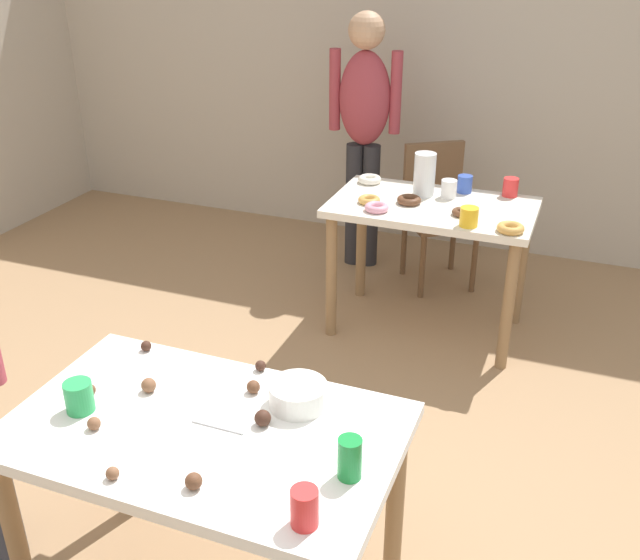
% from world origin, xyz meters
% --- Properties ---
extents(ground_plane, '(6.40, 6.40, 0.00)m').
position_xyz_m(ground_plane, '(0.00, 0.00, 0.00)').
color(ground_plane, '#9E7A56').
extents(wall_back, '(6.40, 0.10, 2.60)m').
position_xyz_m(wall_back, '(0.00, 3.20, 1.30)').
color(wall_back, '#BCB2A3').
rests_on(wall_back, ground_plane).
extents(dining_table_near, '(1.16, 0.70, 0.75)m').
position_xyz_m(dining_table_near, '(-0.08, -0.24, 0.64)').
color(dining_table_near, white).
rests_on(dining_table_near, ground_plane).
extents(dining_table_far, '(1.06, 0.64, 0.75)m').
position_xyz_m(dining_table_far, '(0.11, 1.86, 0.63)').
color(dining_table_far, silver).
rests_on(dining_table_far, ground_plane).
extents(chair_far_table, '(0.56, 0.56, 0.87)m').
position_xyz_m(chair_far_table, '(0.00, 2.52, 0.50)').
color(chair_far_table, brown).
rests_on(chair_far_table, ground_plane).
extents(person_adult_far, '(0.46, 0.24, 1.62)m').
position_xyz_m(person_adult_far, '(-0.51, 2.57, 0.98)').
color(person_adult_far, '#28282D').
rests_on(person_adult_far, ground_plane).
extents(mixing_bowl, '(0.18, 0.18, 0.07)m').
position_xyz_m(mixing_bowl, '(0.14, -0.04, 0.79)').
color(mixing_bowl, white).
rests_on(mixing_bowl, dining_table_near).
extents(soda_can, '(0.07, 0.07, 0.12)m').
position_xyz_m(soda_can, '(0.39, -0.29, 0.81)').
color(soda_can, '#198438').
rests_on(soda_can, dining_table_near).
extents(fork_near, '(0.17, 0.02, 0.01)m').
position_xyz_m(fork_near, '(-0.04, -0.23, 0.75)').
color(fork_near, silver).
rests_on(fork_near, dining_table_near).
extents(cup_near_0, '(0.09, 0.09, 0.10)m').
position_xyz_m(cup_near_0, '(-0.46, -0.30, 0.80)').
color(cup_near_0, green).
rests_on(cup_near_0, dining_table_near).
extents(cup_near_1, '(0.07, 0.07, 0.11)m').
position_xyz_m(cup_near_1, '(0.35, -0.49, 0.80)').
color(cup_near_1, red).
rests_on(cup_near_1, dining_table_near).
extents(cake_ball_0, '(0.04, 0.04, 0.04)m').
position_xyz_m(cake_ball_0, '(-0.37, -0.36, 0.77)').
color(cake_ball_0, brown).
rests_on(cake_ball_0, dining_table_near).
extents(cake_ball_1, '(0.05, 0.05, 0.05)m').
position_xyz_m(cake_ball_1, '(0.08, -0.17, 0.78)').
color(cake_ball_1, '#3D2319').
rests_on(cake_ball_1, dining_table_near).
extents(cake_ball_2, '(0.05, 0.05, 0.05)m').
position_xyz_m(cake_ball_2, '(-0.33, -0.14, 0.77)').
color(cake_ball_2, brown).
rests_on(cake_ball_2, dining_table_near).
extents(cake_ball_3, '(0.04, 0.04, 0.04)m').
position_xyz_m(cake_ball_3, '(-0.49, -0.23, 0.77)').
color(cake_ball_3, brown).
rests_on(cake_ball_3, dining_table_near).
extents(cake_ball_4, '(0.05, 0.05, 0.05)m').
position_xyz_m(cake_ball_4, '(0.03, -0.48, 0.77)').
color(cake_ball_4, brown).
rests_on(cake_ball_4, dining_table_near).
extents(cake_ball_5, '(0.04, 0.04, 0.04)m').
position_xyz_m(cake_ball_5, '(-0.19, -0.52, 0.77)').
color(cake_ball_5, brown).
rests_on(cake_ball_5, dining_table_near).
extents(cake_ball_6, '(0.04, 0.04, 0.04)m').
position_xyz_m(cake_ball_6, '(-0.05, 0.09, 0.77)').
color(cake_ball_6, '#3D2319').
rests_on(cake_ball_6, dining_table_near).
extents(cake_ball_7, '(0.04, 0.04, 0.04)m').
position_xyz_m(cake_ball_7, '(-0.47, 0.06, 0.77)').
color(cake_ball_7, '#3D2319').
rests_on(cake_ball_7, dining_table_near).
extents(cake_ball_8, '(0.04, 0.04, 0.04)m').
position_xyz_m(cake_ball_8, '(-0.02, -0.03, 0.77)').
color(cake_ball_8, brown).
rests_on(cake_ball_8, dining_table_near).
extents(pitcher_far, '(0.12, 0.12, 0.23)m').
position_xyz_m(pitcher_far, '(0.03, 1.98, 0.87)').
color(pitcher_far, white).
rests_on(pitcher_far, dining_table_far).
extents(cup_far_0, '(0.08, 0.08, 0.10)m').
position_xyz_m(cup_far_0, '(0.47, 2.13, 0.80)').
color(cup_far_0, red).
rests_on(cup_far_0, dining_table_far).
extents(cup_far_1, '(0.08, 0.08, 0.10)m').
position_xyz_m(cup_far_1, '(0.17, 1.99, 0.80)').
color(cup_far_1, white).
rests_on(cup_far_1, dining_table_far).
extents(cup_far_2, '(0.09, 0.09, 0.10)m').
position_xyz_m(cup_far_2, '(0.35, 1.62, 0.80)').
color(cup_far_2, yellow).
rests_on(cup_far_2, dining_table_far).
extents(cup_far_3, '(0.08, 0.08, 0.09)m').
position_xyz_m(cup_far_3, '(0.23, 2.10, 0.80)').
color(cup_far_3, '#3351B2').
rests_on(cup_far_3, dining_table_far).
extents(donut_far_0, '(0.13, 0.13, 0.04)m').
position_xyz_m(donut_far_0, '(-0.13, 1.65, 0.77)').
color(donut_far_0, pink).
rests_on(donut_far_0, dining_table_far).
extents(donut_far_1, '(0.13, 0.13, 0.04)m').
position_xyz_m(donut_far_1, '(0.55, 1.61, 0.77)').
color(donut_far_1, gold).
rests_on(donut_far_1, dining_table_far).
extents(donut_far_2, '(0.13, 0.13, 0.04)m').
position_xyz_m(donut_far_2, '(-0.01, 1.82, 0.77)').
color(donut_far_2, brown).
rests_on(donut_far_2, dining_table_far).
extents(donut_far_3, '(0.13, 0.13, 0.04)m').
position_xyz_m(donut_far_3, '(-0.30, 2.07, 0.77)').
color(donut_far_3, white).
rests_on(donut_far_3, dining_table_far).
extents(donut_far_4, '(0.12, 0.12, 0.03)m').
position_xyz_m(donut_far_4, '(-0.20, 1.75, 0.77)').
color(donut_far_4, gold).
rests_on(donut_far_4, dining_table_far).
extents(donut_far_5, '(0.11, 0.11, 0.03)m').
position_xyz_m(donut_far_5, '(0.29, 1.75, 0.77)').
color(donut_far_5, brown).
rests_on(donut_far_5, dining_table_far).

